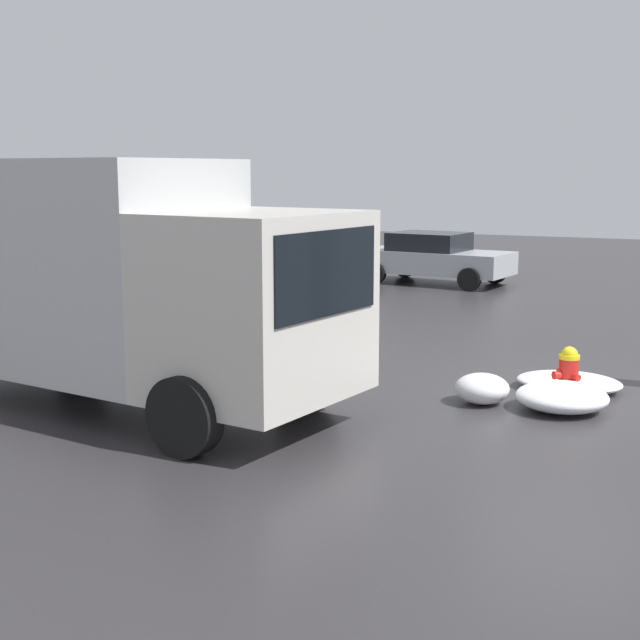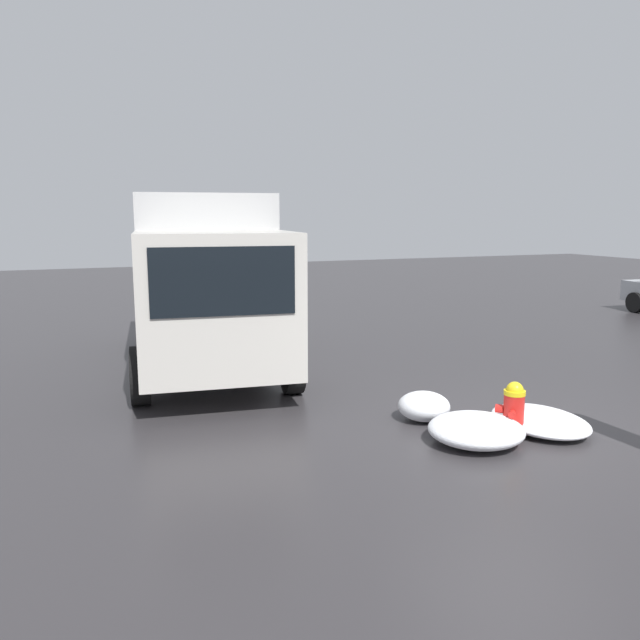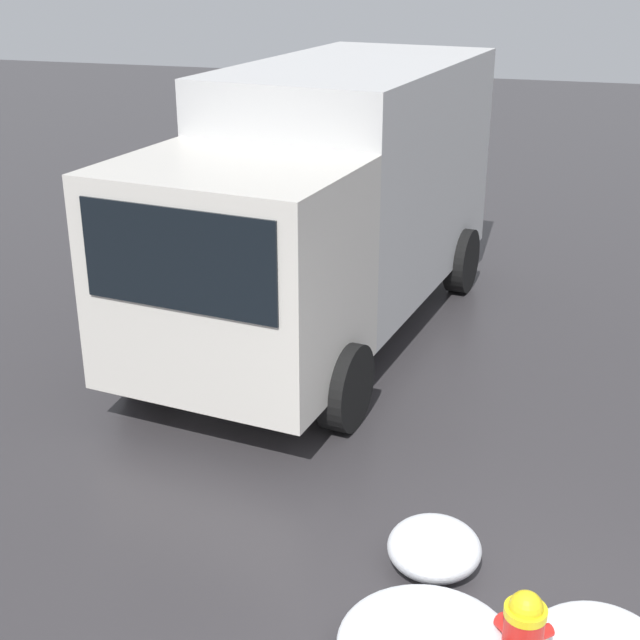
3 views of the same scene
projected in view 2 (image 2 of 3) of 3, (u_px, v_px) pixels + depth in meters
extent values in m
plane|color=#333033|center=(512.00, 436.00, 8.16)|extent=(60.00, 60.00, 0.00)
cylinder|color=red|center=(513.00, 415.00, 8.12)|extent=(0.26, 0.26, 0.55)
cylinder|color=yellow|center=(515.00, 392.00, 8.06)|extent=(0.28, 0.28, 0.06)
sphere|color=yellow|center=(515.00, 390.00, 8.06)|extent=(0.22, 0.22, 0.22)
cylinder|color=red|center=(499.00, 409.00, 8.18)|extent=(0.15, 0.15, 0.11)
cylinder|color=red|center=(512.00, 414.00, 7.94)|extent=(0.13, 0.13, 0.09)
cylinder|color=red|center=(515.00, 406.00, 8.27)|extent=(0.13, 0.13, 0.09)
cube|color=beige|center=(217.00, 303.00, 9.48)|extent=(2.24, 2.59, 2.16)
cube|color=black|center=(224.00, 282.00, 8.47)|extent=(0.28, 1.97, 0.95)
cube|color=#BCBCBC|center=(200.00, 267.00, 12.51)|extent=(4.80, 2.92, 2.76)
cylinder|color=black|center=(292.00, 366.00, 10.05)|extent=(0.93, 0.39, 0.90)
cylinder|color=black|center=(140.00, 376.00, 9.45)|extent=(0.93, 0.39, 0.90)
cylinder|color=black|center=(251.00, 322.00, 14.12)|extent=(0.93, 0.39, 0.90)
cylinder|color=black|center=(143.00, 327.00, 13.52)|extent=(0.93, 0.39, 0.90)
cylinder|color=black|center=(636.00, 302.00, 18.46)|extent=(0.62, 0.26, 0.60)
ellipsoid|color=white|center=(476.00, 430.00, 7.87)|extent=(1.18, 1.22, 0.35)
ellipsoid|color=white|center=(540.00, 421.00, 8.41)|extent=(1.47, 1.14, 0.23)
ellipsoid|color=white|center=(424.00, 406.00, 8.75)|extent=(0.73, 0.73, 0.40)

